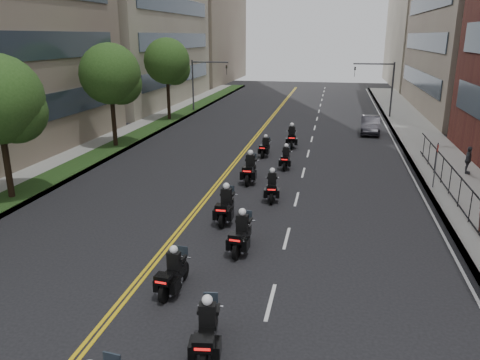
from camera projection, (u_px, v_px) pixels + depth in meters
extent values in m
cube|color=gray|center=(438.00, 159.00, 31.94)|extent=(4.00, 90.00, 0.15)
cube|color=gray|center=(112.00, 143.00, 36.45)|extent=(4.00, 90.00, 0.15)
cube|color=#1B3A15|center=(122.00, 143.00, 36.27)|extent=(2.00, 90.00, 0.04)
cube|color=#333F4C|center=(419.00, 79.00, 52.10)|extent=(0.12, 24.08, 1.80)
cube|color=#333F4C|center=(423.00, 42.00, 50.92)|extent=(0.12, 24.08, 1.80)
cube|color=#333F4C|center=(427.00, 2.00, 49.74)|extent=(0.12, 24.08, 1.80)
cube|color=gray|center=(444.00, 4.00, 75.97)|extent=(15.00, 28.00, 26.00)
cube|color=#333F4C|center=(18.00, 115.00, 28.31)|extent=(0.12, 25.80, 1.80)
cube|color=#333F4C|center=(8.00, 47.00, 27.13)|extent=(0.12, 25.80, 1.80)
cube|color=#333F4C|center=(180.00, 75.00, 57.35)|extent=(0.12, 24.08, 1.80)
cube|color=#333F4C|center=(179.00, 41.00, 56.17)|extent=(0.12, 24.08, 1.80)
cube|color=#333F4C|center=(177.00, 6.00, 54.99)|extent=(0.12, 24.08, 1.80)
cube|color=#7F6A5C|center=(188.00, 7.00, 84.16)|extent=(16.00, 28.00, 26.00)
cube|color=black|center=(479.00, 199.00, 19.50)|extent=(0.05, 28.00, 0.05)
cube|color=black|center=(475.00, 228.00, 19.88)|extent=(0.05, 28.00, 0.05)
cylinder|color=black|center=(6.00, 154.00, 23.43)|extent=(0.32, 0.32, 4.83)
sphere|color=#274F1A|center=(16.00, 112.00, 23.08)|extent=(3.08, 3.08, 3.08)
cylinder|color=black|center=(113.00, 114.00, 34.63)|extent=(0.32, 0.32, 5.11)
sphere|color=#274F1A|center=(110.00, 74.00, 33.77)|extent=(4.40, 4.40, 4.40)
sphere|color=#274F1A|center=(121.00, 84.00, 34.25)|extent=(3.08, 3.08, 3.08)
cylinder|color=black|center=(168.00, 93.00, 45.83)|extent=(0.32, 0.32, 5.39)
sphere|color=#274F1A|center=(167.00, 61.00, 44.92)|extent=(4.40, 4.40, 4.40)
sphere|color=#274F1A|center=(174.00, 69.00, 45.41)|extent=(3.08, 3.08, 3.08)
cylinder|color=#3F3F44|center=(392.00, 90.00, 47.34)|extent=(0.18, 0.18, 5.60)
cylinder|color=#3F3F44|center=(374.00, 64.00, 46.95)|extent=(4.00, 0.14, 0.14)
imported|color=black|center=(355.00, 72.00, 47.52)|extent=(0.16, 0.20, 1.00)
cylinder|color=#3F3F44|center=(193.00, 86.00, 51.29)|extent=(0.18, 0.18, 5.60)
cylinder|color=#3F3F44|center=(210.00, 62.00, 50.14)|extent=(4.00, 0.14, 0.14)
imported|color=black|center=(226.00, 70.00, 50.04)|extent=(0.16, 0.20, 1.00)
cylinder|color=black|center=(211.00, 323.00, 13.20)|extent=(0.23, 0.70, 0.68)
cube|color=black|center=(208.00, 332.00, 12.35)|extent=(0.60, 1.40, 0.40)
cube|color=silver|center=(208.00, 338.00, 12.47)|extent=(0.45, 0.60, 0.30)
cube|color=black|center=(203.00, 343.00, 11.51)|extent=(0.58, 0.49, 0.32)
cube|color=red|center=(202.00, 349.00, 11.32)|extent=(0.40, 0.09, 0.07)
cube|color=black|center=(208.00, 314.00, 12.25)|extent=(0.48, 0.34, 0.62)
sphere|color=white|center=(207.00, 300.00, 12.14)|extent=(0.29, 0.29, 0.29)
cylinder|color=black|center=(164.00, 293.00, 14.79)|extent=(0.20, 0.66, 0.65)
cylinder|color=black|center=(184.00, 271.00, 16.18)|extent=(0.20, 0.66, 0.65)
cube|color=black|center=(174.00, 274.00, 15.41)|extent=(0.52, 1.32, 0.38)
cube|color=silver|center=(175.00, 279.00, 15.51)|extent=(0.41, 0.56, 0.28)
cube|color=black|center=(163.00, 279.00, 14.64)|extent=(0.53, 0.45, 0.30)
cube|color=red|center=(161.00, 283.00, 14.47)|extent=(0.38, 0.07, 0.07)
cube|color=black|center=(174.00, 261.00, 15.31)|extent=(0.44, 0.31, 0.59)
sphere|color=white|center=(174.00, 249.00, 15.20)|extent=(0.28, 0.28, 0.28)
cylinder|color=black|center=(236.00, 251.00, 17.63)|extent=(0.19, 0.71, 0.70)
cylinder|color=black|center=(247.00, 234.00, 19.15)|extent=(0.19, 0.71, 0.70)
cube|color=black|center=(242.00, 235.00, 18.31)|extent=(0.53, 1.42, 0.41)
cube|color=silver|center=(242.00, 240.00, 18.42)|extent=(0.43, 0.59, 0.31)
cube|color=black|center=(236.00, 238.00, 17.47)|extent=(0.56, 0.47, 0.33)
cube|color=red|center=(235.00, 241.00, 17.28)|extent=(0.41, 0.06, 0.07)
cube|color=black|center=(242.00, 222.00, 18.20)|extent=(0.47, 0.32, 0.64)
sphere|color=white|center=(242.00, 212.00, 18.08)|extent=(0.30, 0.30, 0.30)
cylinder|color=black|center=(222.00, 220.00, 20.52)|extent=(0.16, 0.73, 0.73)
cylinder|color=black|center=(230.00, 207.00, 22.13)|extent=(0.16, 0.73, 0.73)
cube|color=black|center=(226.00, 207.00, 21.24)|extent=(0.46, 1.45, 0.43)
cube|color=silver|center=(226.00, 212.00, 21.36)|extent=(0.41, 0.59, 0.32)
cube|color=black|center=(222.00, 208.00, 20.36)|extent=(0.56, 0.45, 0.34)
cube|color=red|center=(221.00, 211.00, 20.15)|extent=(0.43, 0.04, 0.07)
cube|color=black|center=(226.00, 196.00, 21.13)|extent=(0.47, 0.30, 0.66)
sphere|color=white|center=(226.00, 186.00, 21.01)|extent=(0.31, 0.31, 0.31)
cylinder|color=black|center=(271.00, 198.00, 23.43)|extent=(0.21, 0.68, 0.67)
cylinder|color=black|center=(272.00, 188.00, 24.94)|extent=(0.21, 0.68, 0.67)
cube|color=black|center=(272.00, 188.00, 24.10)|extent=(0.56, 1.37, 0.40)
cube|color=silver|center=(272.00, 192.00, 24.22)|extent=(0.43, 0.58, 0.30)
cube|color=black|center=(272.00, 188.00, 23.28)|extent=(0.56, 0.47, 0.32)
cube|color=red|center=(272.00, 190.00, 23.09)|extent=(0.40, 0.07, 0.07)
cube|color=black|center=(272.00, 178.00, 24.00)|extent=(0.46, 0.32, 0.61)
sphere|color=white|center=(272.00, 170.00, 23.89)|extent=(0.29, 0.29, 0.29)
cylinder|color=black|center=(248.00, 180.00, 26.22)|extent=(0.17, 0.76, 0.76)
cylinder|color=black|center=(253.00, 171.00, 27.90)|extent=(0.17, 0.76, 0.76)
cube|color=black|center=(250.00, 170.00, 26.97)|extent=(0.49, 1.51, 0.45)
cube|color=silver|center=(250.00, 174.00, 27.10)|extent=(0.43, 0.62, 0.33)
cube|color=black|center=(248.00, 170.00, 26.05)|extent=(0.59, 0.48, 0.36)
cube|color=red|center=(247.00, 171.00, 25.84)|extent=(0.45, 0.04, 0.08)
cube|color=black|center=(250.00, 160.00, 26.86)|extent=(0.49, 0.32, 0.69)
sphere|color=white|center=(250.00, 153.00, 26.73)|extent=(0.32, 0.32, 0.32)
cylinder|color=black|center=(285.00, 166.00, 29.17)|extent=(0.13, 0.64, 0.64)
cylinder|color=black|center=(287.00, 160.00, 30.59)|extent=(0.13, 0.64, 0.64)
cube|color=black|center=(286.00, 159.00, 29.80)|extent=(0.40, 1.28, 0.38)
cube|color=silver|center=(286.00, 162.00, 29.91)|extent=(0.36, 0.52, 0.28)
cube|color=black|center=(285.00, 158.00, 29.03)|extent=(0.49, 0.40, 0.30)
cube|color=red|center=(284.00, 160.00, 28.85)|extent=(0.38, 0.03, 0.07)
cube|color=black|center=(286.00, 152.00, 29.71)|extent=(0.42, 0.27, 0.59)
sphere|color=white|center=(286.00, 146.00, 29.60)|extent=(0.27, 0.27, 0.27)
cylinder|color=black|center=(263.00, 154.00, 32.21)|extent=(0.18, 0.63, 0.62)
cylinder|color=black|center=(268.00, 149.00, 33.54)|extent=(0.18, 0.63, 0.62)
cube|color=black|center=(265.00, 148.00, 32.80)|extent=(0.50, 1.26, 0.36)
cube|color=silver|center=(265.00, 151.00, 32.91)|extent=(0.39, 0.53, 0.27)
cube|color=black|center=(263.00, 147.00, 32.07)|extent=(0.51, 0.43, 0.29)
cube|color=red|center=(262.00, 148.00, 31.90)|extent=(0.37, 0.06, 0.06)
cube|color=black|center=(266.00, 142.00, 32.71)|extent=(0.42, 0.29, 0.57)
sphere|color=white|center=(266.00, 136.00, 32.60)|extent=(0.26, 0.26, 0.26)
cylinder|color=black|center=(291.00, 145.00, 34.67)|extent=(0.23, 0.76, 0.75)
cylinder|color=black|center=(291.00, 140.00, 36.35)|extent=(0.23, 0.76, 0.75)
cube|color=black|center=(292.00, 138.00, 35.42)|extent=(0.60, 1.52, 0.44)
cube|color=silver|center=(291.00, 141.00, 35.55)|extent=(0.47, 0.64, 0.33)
cube|color=black|center=(292.00, 137.00, 34.50)|extent=(0.61, 0.52, 0.35)
cube|color=red|center=(292.00, 138.00, 34.29)|extent=(0.44, 0.08, 0.08)
cube|color=black|center=(292.00, 131.00, 35.31)|extent=(0.51, 0.35, 0.68)
sphere|color=white|center=(292.00, 125.00, 35.18)|extent=(0.32, 0.32, 0.32)
imported|color=black|center=(370.00, 125.00, 40.39)|extent=(1.80, 4.59, 1.49)
imported|color=#3F4147|center=(468.00, 160.00, 27.99)|extent=(0.63, 1.04, 1.66)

